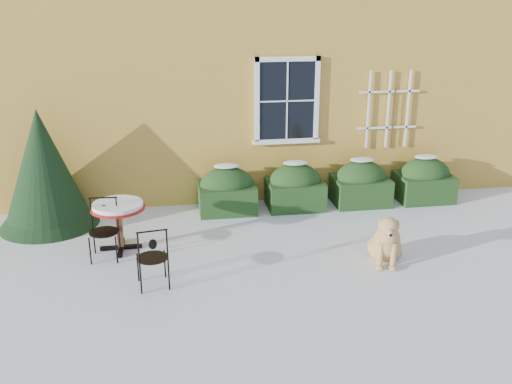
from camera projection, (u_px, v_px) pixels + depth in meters
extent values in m
plane|color=white|center=(267.00, 272.00, 8.41)|extent=(80.00, 80.00, 0.00)
cube|color=gold|center=(217.00, 31.00, 13.93)|extent=(12.00, 8.00, 6.00)
cube|color=black|center=(287.00, 101.00, 10.64)|extent=(1.05, 0.03, 1.45)
cube|color=white|center=(288.00, 59.00, 10.38)|extent=(1.23, 0.06, 0.09)
cube|color=white|center=(286.00, 141.00, 10.89)|extent=(1.23, 0.06, 0.09)
cube|color=white|center=(257.00, 102.00, 10.55)|extent=(0.09, 0.06, 1.63)
cube|color=white|center=(317.00, 100.00, 10.72)|extent=(0.09, 0.06, 1.63)
cube|color=white|center=(287.00, 101.00, 10.63)|extent=(0.02, 0.02, 1.45)
cube|color=white|center=(287.00, 101.00, 10.63)|extent=(1.05, 0.02, 0.02)
cube|color=white|center=(286.00, 141.00, 10.89)|extent=(1.29, 0.14, 0.07)
cube|color=white|center=(368.00, 110.00, 10.94)|extent=(0.04, 0.03, 1.50)
cube|color=white|center=(388.00, 110.00, 11.00)|extent=(0.04, 0.03, 1.50)
cube|color=white|center=(408.00, 109.00, 11.06)|extent=(0.04, 0.03, 1.50)
cube|color=white|center=(387.00, 127.00, 11.12)|extent=(1.20, 0.03, 0.04)
cube|color=white|center=(390.00, 92.00, 10.88)|extent=(1.20, 0.03, 0.04)
cylinder|color=#472D19|center=(393.00, 117.00, 11.05)|extent=(0.02, 0.02, 1.10)
cube|color=#183213|center=(227.00, 198.00, 10.65)|extent=(1.05, 0.80, 0.52)
ellipsoid|color=#183213|center=(227.00, 185.00, 10.57)|extent=(1.00, 0.72, 0.67)
ellipsoid|color=white|center=(226.00, 166.00, 10.45)|extent=(0.47, 0.32, 0.06)
cube|color=#183213|center=(295.00, 194.00, 10.85)|extent=(1.05, 0.80, 0.52)
ellipsoid|color=#183213|center=(295.00, 181.00, 10.76)|extent=(1.00, 0.72, 0.67)
ellipsoid|color=white|center=(296.00, 163.00, 10.64)|extent=(0.47, 0.32, 0.06)
cube|color=#183213|center=(360.00, 191.00, 11.04)|extent=(1.05, 0.80, 0.52)
ellipsoid|color=#183213|center=(361.00, 178.00, 10.96)|extent=(1.00, 0.72, 0.67)
ellipsoid|color=white|center=(362.00, 160.00, 10.84)|extent=(0.47, 0.32, 0.06)
cube|color=#183213|center=(424.00, 187.00, 11.24)|extent=(1.05, 0.80, 0.52)
ellipsoid|color=#183213|center=(425.00, 174.00, 11.15)|extent=(1.00, 0.72, 0.67)
ellipsoid|color=white|center=(427.00, 157.00, 11.03)|extent=(0.47, 0.32, 0.06)
cone|color=black|center=(47.00, 198.00, 9.95)|extent=(1.71, 1.71, 0.99)
cone|color=black|center=(43.00, 169.00, 9.77)|extent=(1.53, 1.53, 2.07)
cube|color=black|center=(121.00, 247.00, 9.14)|extent=(0.66, 0.08, 0.06)
cube|color=black|center=(121.00, 247.00, 9.14)|extent=(0.08, 0.66, 0.06)
cube|color=#51321B|center=(120.00, 229.00, 9.04)|extent=(0.09, 0.09, 0.71)
cylinder|color=#9F0F0D|center=(118.00, 208.00, 8.92)|extent=(0.85, 0.85, 0.04)
cylinder|color=white|center=(118.00, 205.00, 8.90)|extent=(0.79, 0.79, 0.07)
cylinder|color=black|center=(165.00, 264.00, 8.18)|extent=(0.02, 0.02, 0.43)
cylinder|color=black|center=(138.00, 267.00, 8.07)|extent=(0.02, 0.02, 0.43)
cylinder|color=black|center=(169.00, 276.00, 7.84)|extent=(0.02, 0.02, 0.43)
cylinder|color=black|center=(141.00, 280.00, 7.73)|extent=(0.02, 0.02, 0.43)
cylinder|color=black|center=(152.00, 258.00, 7.88)|extent=(0.44, 0.44, 0.02)
cylinder|color=black|center=(167.00, 246.00, 7.68)|extent=(0.02, 0.02, 0.48)
cylinder|color=black|center=(139.00, 249.00, 7.58)|extent=(0.02, 0.02, 0.48)
cylinder|color=black|center=(152.00, 231.00, 7.55)|extent=(0.42, 0.08, 0.02)
ellipsoid|color=black|center=(153.00, 244.00, 7.62)|extent=(0.12, 0.04, 0.15)
cylinder|color=black|center=(90.00, 251.00, 8.57)|extent=(0.02, 0.02, 0.44)
cylinder|color=black|center=(117.00, 250.00, 8.61)|extent=(0.02, 0.02, 0.44)
cylinder|color=black|center=(94.00, 240.00, 8.93)|extent=(0.02, 0.02, 0.44)
cylinder|color=black|center=(119.00, 239.00, 8.97)|extent=(0.02, 0.02, 0.44)
cylinder|color=black|center=(104.00, 232.00, 8.70)|extent=(0.45, 0.45, 0.02)
cylinder|color=black|center=(91.00, 213.00, 8.78)|extent=(0.02, 0.02, 0.49)
cylinder|color=black|center=(117.00, 212.00, 8.82)|extent=(0.02, 0.02, 0.49)
cylinder|color=black|center=(103.00, 198.00, 8.72)|extent=(0.43, 0.04, 0.02)
ellipsoid|color=black|center=(104.00, 210.00, 8.78)|extent=(0.12, 0.03, 0.15)
ellipsoid|color=tan|center=(384.00, 247.00, 8.76)|extent=(0.66, 0.69, 0.42)
ellipsoid|color=tan|center=(387.00, 241.00, 8.51)|extent=(0.48, 0.45, 0.53)
sphere|color=tan|center=(388.00, 236.00, 8.42)|extent=(0.33, 0.33, 0.33)
cylinder|color=tan|center=(380.00, 255.00, 8.45)|extent=(0.09, 0.09, 0.42)
cylinder|color=tan|center=(393.00, 256.00, 8.43)|extent=(0.09, 0.09, 0.42)
ellipsoid|color=tan|center=(380.00, 267.00, 8.46)|extent=(0.12, 0.15, 0.07)
ellipsoid|color=tan|center=(393.00, 268.00, 8.45)|extent=(0.12, 0.15, 0.07)
cylinder|color=tan|center=(388.00, 232.00, 8.39)|extent=(0.25, 0.28, 0.23)
sphere|color=tan|center=(389.00, 226.00, 8.31)|extent=(0.28, 0.28, 0.28)
ellipsoid|color=tan|center=(390.00, 232.00, 8.20)|extent=(0.18, 0.24, 0.12)
sphere|color=black|center=(391.00, 235.00, 8.11)|extent=(0.05, 0.05, 0.05)
ellipsoid|color=tan|center=(380.00, 225.00, 8.36)|extent=(0.09, 0.11, 0.17)
ellipsoid|color=tan|center=(397.00, 226.00, 8.33)|extent=(0.09, 0.11, 0.17)
cylinder|color=tan|center=(393.00, 250.00, 8.98)|extent=(0.16, 0.34, 0.08)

